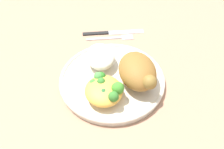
% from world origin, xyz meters
% --- Properties ---
extents(ground_plane, '(2.00, 2.00, 0.00)m').
position_xyz_m(ground_plane, '(0.00, 0.00, 0.00)').
color(ground_plane, '#A5795D').
extents(plate, '(0.27, 0.27, 0.02)m').
position_xyz_m(plate, '(0.00, 0.00, 0.01)').
color(plate, beige).
rests_on(plate, ground_plane).
extents(roasted_chicken, '(0.13, 0.09, 0.06)m').
position_xyz_m(roasted_chicken, '(0.02, 0.06, 0.05)').
color(roasted_chicken, olive).
rests_on(roasted_chicken, plate).
extents(rice_pile, '(0.09, 0.07, 0.04)m').
position_xyz_m(rice_pile, '(-0.06, -0.02, 0.04)').
color(rice_pile, white).
rests_on(rice_pile, plate).
extents(mac_cheese_with_broccoli, '(0.09, 0.09, 0.05)m').
position_xyz_m(mac_cheese_with_broccoli, '(0.05, -0.03, 0.04)').
color(mac_cheese_with_broccoli, gold).
rests_on(mac_cheese_with_broccoli, plate).
extents(fork, '(0.03, 0.14, 0.01)m').
position_xyz_m(fork, '(-0.17, 0.04, 0.00)').
color(fork, '#B2B2B7').
rests_on(fork, ground_plane).
extents(knife, '(0.03, 0.19, 0.01)m').
position_xyz_m(knife, '(-0.20, 0.03, 0.00)').
color(knife, black).
rests_on(knife, ground_plane).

